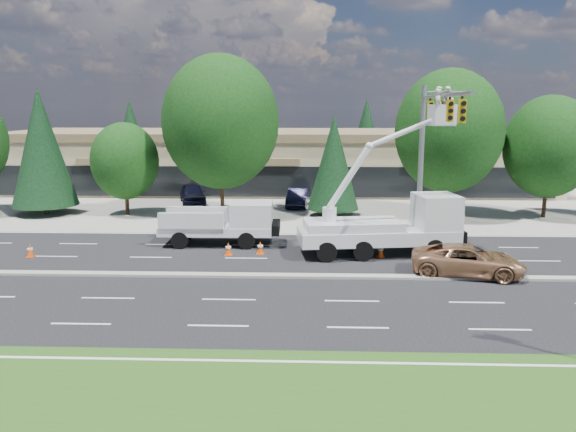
{
  "coord_description": "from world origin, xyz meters",
  "views": [
    {
      "loc": [
        3.19,
        -24.9,
        7.69
      ],
      "look_at": [
        2.21,
        2.47,
        2.4
      ],
      "focal_mm": 35.0,
      "sensor_mm": 36.0,
      "label": 1
    }
  ],
  "objects_px": {
    "minivan": "(468,260)",
    "bucket_truck": "(395,219)",
    "utility_pickup": "(225,227)",
    "signal_mast": "(430,137)"
  },
  "relations": [
    {
      "from": "utility_pickup",
      "to": "bucket_truck",
      "type": "xyz_separation_m",
      "value": [
        9.34,
        -1.88,
        0.94
      ]
    },
    {
      "from": "utility_pickup",
      "to": "bucket_truck",
      "type": "distance_m",
      "value": 9.57
    },
    {
      "from": "signal_mast",
      "to": "utility_pickup",
      "type": "xyz_separation_m",
      "value": [
        -11.55,
        -0.84,
        -5.05
      ]
    },
    {
      "from": "minivan",
      "to": "bucket_truck",
      "type": "bearing_deg",
      "value": 48.91
    },
    {
      "from": "utility_pickup",
      "to": "bucket_truck",
      "type": "bearing_deg",
      "value": -12.25
    },
    {
      "from": "bucket_truck",
      "to": "minivan",
      "type": "distance_m",
      "value": 4.85
    },
    {
      "from": "signal_mast",
      "to": "utility_pickup",
      "type": "height_order",
      "value": "signal_mast"
    },
    {
      "from": "bucket_truck",
      "to": "minivan",
      "type": "height_order",
      "value": "bucket_truck"
    },
    {
      "from": "utility_pickup",
      "to": "minivan",
      "type": "xyz_separation_m",
      "value": [
        12.18,
        -5.61,
        -0.29
      ]
    },
    {
      "from": "bucket_truck",
      "to": "minivan",
      "type": "relative_size",
      "value": 1.78
    }
  ]
}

